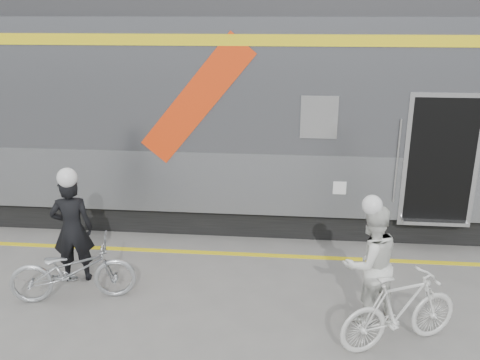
# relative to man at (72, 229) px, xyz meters

# --- Properties ---
(ground) EXTENTS (90.00, 90.00, 0.00)m
(ground) POSITION_rel_man_xyz_m (2.71, -1.10, -0.82)
(ground) COLOR slate
(ground) RESTS_ON ground
(train) EXTENTS (24.00, 3.17, 4.10)m
(train) POSITION_rel_man_xyz_m (3.43, 3.10, 1.24)
(train) COLOR black
(train) RESTS_ON ground
(safety_strip) EXTENTS (24.00, 0.12, 0.01)m
(safety_strip) POSITION_rel_man_xyz_m (2.71, 1.05, -0.81)
(safety_strip) COLOR yellow
(safety_strip) RESTS_ON ground
(man) EXTENTS (0.67, 0.53, 1.64)m
(man) POSITION_rel_man_xyz_m (0.00, 0.00, 0.00)
(man) COLOR black
(man) RESTS_ON ground
(bicycle_left) EXTENTS (1.81, 1.00, 0.90)m
(bicycle_left) POSITION_rel_man_xyz_m (0.20, -0.55, -0.37)
(bicycle_left) COLOR #B0B4B8
(bicycle_left) RESTS_ON ground
(woman) EXTENTS (0.95, 0.87, 1.59)m
(woman) POSITION_rel_man_xyz_m (4.23, -0.63, -0.02)
(woman) COLOR white
(woman) RESTS_ON ground
(bicycle_right) EXTENTS (1.65, 1.07, 0.97)m
(bicycle_right) POSITION_rel_man_xyz_m (4.53, -1.18, -0.34)
(bicycle_right) COLOR silver
(bicycle_right) RESTS_ON ground
(helmet_man) EXTENTS (0.28, 0.28, 0.28)m
(helmet_man) POSITION_rel_man_xyz_m (0.00, 0.00, 0.96)
(helmet_man) COLOR white
(helmet_man) RESTS_ON man
(helmet_woman) EXTENTS (0.25, 0.25, 0.25)m
(helmet_woman) POSITION_rel_man_xyz_m (4.23, -0.63, 0.90)
(helmet_woman) COLOR white
(helmet_woman) RESTS_ON woman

